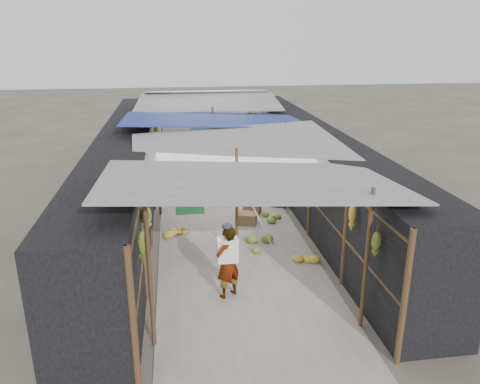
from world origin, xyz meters
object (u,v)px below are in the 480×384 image
crate_near (247,219)px  vendor_elderly (228,263)px  black_basin (277,202)px  shopper_blue (200,168)px  vendor_seated (278,192)px

crate_near → vendor_elderly: 3.79m
black_basin → vendor_elderly: 5.44m
crate_near → shopper_blue: shopper_blue is taller
crate_near → vendor_seated: vendor_seated is taller
vendor_elderly → shopper_blue: size_ratio=1.04×
crate_near → shopper_blue: bearing=124.6°
crate_near → black_basin: (1.16, 1.35, -0.06)m
crate_near → shopper_blue: 3.47m
vendor_elderly → vendor_seated: vendor_elderly is taller
vendor_elderly → vendor_seated: (2.11, 4.89, -0.31)m
black_basin → shopper_blue: size_ratio=0.44×
crate_near → vendor_elderly: size_ratio=0.35×
crate_near → shopper_blue: (-1.06, 3.25, 0.56)m
crate_near → vendor_seated: bearing=64.0°
vendor_elderly → vendor_seated: bearing=-146.9°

